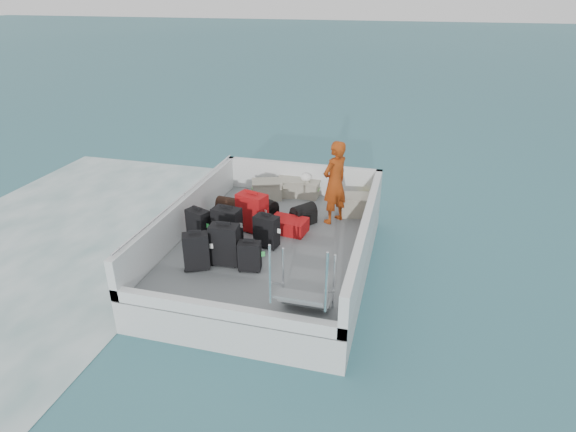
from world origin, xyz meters
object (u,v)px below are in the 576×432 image
at_px(suitcase_5, 252,213).
at_px(suitcase_7, 267,232).
at_px(suitcase_1, 199,226).
at_px(crate_2, 306,190).
at_px(passenger, 335,183).
at_px(suitcase_4, 227,227).
at_px(suitcase_0, 196,252).
at_px(suitcase_3, 225,245).
at_px(crate_1, 293,188).
at_px(crate_3, 357,206).
at_px(suitcase_8, 289,225).
at_px(crate_0, 267,190).
at_px(suitcase_6, 250,257).

relative_size(suitcase_5, suitcase_7, 1.26).
distance_m(suitcase_1, suitcase_5, 1.06).
height_order(suitcase_7, crate_2, suitcase_7).
bearing_deg(passenger, suitcase_7, -3.22).
relative_size(suitcase_4, passenger, 0.43).
distance_m(suitcase_0, suitcase_3, 0.49).
xyz_separation_m(suitcase_5, suitcase_7, (0.46, -0.54, -0.08)).
bearing_deg(suitcase_3, crate_1, 79.18).
bearing_deg(crate_1, crate_3, -23.13).
bearing_deg(suitcase_4, suitcase_8, 47.91).
relative_size(suitcase_0, suitcase_8, 0.94).
height_order(suitcase_4, suitcase_7, suitcase_4).
height_order(suitcase_1, crate_1, suitcase_1).
height_order(suitcase_1, crate_2, suitcase_1).
bearing_deg(suitcase_5, suitcase_0, -88.78).
bearing_deg(suitcase_0, crate_3, 25.17).
xyz_separation_m(suitcase_3, crate_1, (0.37, 3.23, -0.18)).
distance_m(crate_0, crate_3, 2.09).
bearing_deg(suitcase_6, crate_0, 91.98).
xyz_separation_m(suitcase_0, suitcase_4, (0.19, 0.92, 0.04)).
bearing_deg(crate_3, suitcase_7, -127.89).
bearing_deg(suitcase_5, suitcase_6, -56.20).
distance_m(suitcase_3, suitcase_7, 0.92).
distance_m(suitcase_1, crate_3, 3.31).
relative_size(suitcase_0, crate_3, 1.01).
relative_size(crate_0, crate_1, 1.01).
height_order(suitcase_7, crate_0, suitcase_7).
xyz_separation_m(suitcase_0, suitcase_7, (0.90, 1.04, -0.02)).
relative_size(crate_1, crate_2, 1.10).
xyz_separation_m(suitcase_1, crate_1, (1.15, 2.59, -0.13)).
height_order(suitcase_4, crate_1, suitcase_4).
bearing_deg(crate_2, suitcase_6, -93.30).
xyz_separation_m(suitcase_4, crate_0, (0.05, 2.28, -0.17)).
relative_size(suitcase_4, suitcase_8, 1.05).
height_order(suitcase_0, suitcase_7, suitcase_0).
distance_m(suitcase_1, suitcase_3, 1.01).
distance_m(suitcase_7, suitcase_8, 0.73).
distance_m(suitcase_5, crate_3, 2.25).
height_order(suitcase_0, passenger, passenger).
relative_size(suitcase_7, passenger, 0.36).
bearing_deg(suitcase_8, crate_3, -37.94).
bearing_deg(suitcase_3, suitcase_7, 53.07).
xyz_separation_m(suitcase_3, suitcase_7, (0.49, 0.77, -0.06)).
bearing_deg(crate_0, suitcase_3, -86.86).
bearing_deg(suitcase_3, suitcase_5, 84.06).
xyz_separation_m(suitcase_3, suitcase_4, (-0.21, 0.65, -0.00)).
bearing_deg(crate_3, crate_0, 170.24).
bearing_deg(crate_2, suitcase_4, -108.73).
xyz_separation_m(suitcase_8, passenger, (0.75, 0.69, 0.70)).
height_order(suitcase_1, passenger, passenger).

